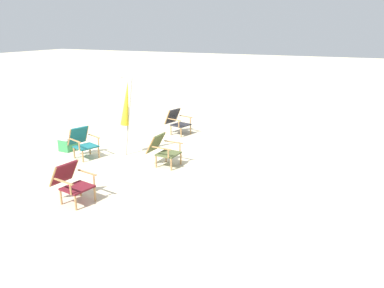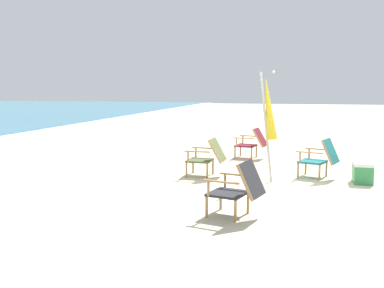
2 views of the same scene
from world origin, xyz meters
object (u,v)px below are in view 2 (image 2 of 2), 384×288
Objects in this scene: beach_chair_mid_center at (238,187)px; umbrella_furled_yellow at (269,110)px; cooler_box at (363,173)px; beach_chair_back_left at (321,157)px; beach_chair_back_right at (252,142)px; beach_chair_front_left at (208,156)px.

beach_chair_mid_center is 2.62m from umbrella_furled_yellow.
cooler_box is at bearing -78.14° from umbrella_furled_yellow.
beach_chair_back_left reaches higher than beach_chair_mid_center.
beach_chair_back_right is 0.40× the size of umbrella_furled_yellow.
beach_chair_back_left reaches higher than cooler_box.
beach_chair_back_left reaches higher than beach_chair_back_right.
beach_chair_back_right is 3.42m from cooler_box.
cooler_box is (0.37, -1.76, -1.18)m from umbrella_furled_yellow.
umbrella_furled_yellow is (-0.66, 1.00, 0.96)m from beach_chair_back_left.
umbrella_furled_yellow is at bearing -168.01° from beach_chair_back_right.
beach_chair_mid_center is 0.97× the size of beach_chair_back_left.
beach_chair_mid_center is 3.31m from beach_chair_back_left.
beach_chair_back_right is (5.26, 0.39, -0.01)m from beach_chair_mid_center.
umbrella_furled_yellow reaches higher than beach_chair_back_right.
beach_chair_front_left is 1.60× the size of cooler_box.
beach_chair_back_left is 0.85m from cooler_box.
beach_chair_front_left is at bearing 99.29° from beach_chair_back_left.
beach_chair_back_right is at bearing 4.26° from beach_chair_mid_center.
beach_chair_back_left is 1.77× the size of cooler_box.
beach_chair_mid_center is 1.73× the size of cooler_box.
umbrella_furled_yellow reaches higher than beach_chair_front_left.
beach_chair_back_right reaches higher than cooler_box.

